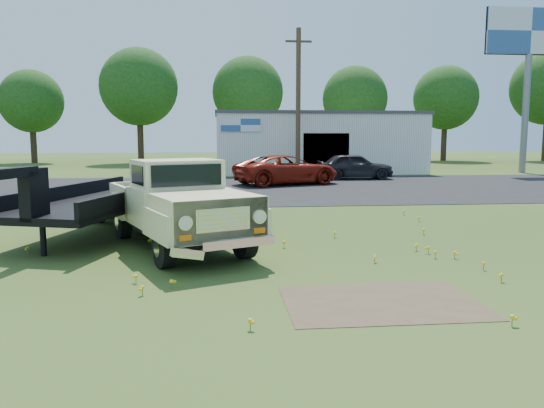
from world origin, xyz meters
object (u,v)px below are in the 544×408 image
(flatbed_trailer, at_px, (105,197))
(red_pickup, at_px, (287,170))
(vintage_pickup_truck, at_px, (178,204))
(dark_sedan, at_px, (354,166))
(billboard, at_px, (529,46))

(flatbed_trailer, xyz_separation_m, red_pickup, (6.55, 13.29, -0.21))
(vintage_pickup_truck, bearing_deg, red_pickup, 50.80)
(vintage_pickup_truck, distance_m, flatbed_trailer, 2.85)
(red_pickup, xyz_separation_m, dark_sedan, (4.38, 2.98, -0.01))
(vintage_pickup_truck, relative_size, flatbed_trailer, 0.78)
(billboard, distance_m, red_pickup, 20.40)
(flatbed_trailer, relative_size, red_pickup, 1.29)
(flatbed_trailer, bearing_deg, dark_sedan, 72.79)
(billboard, xyz_separation_m, vintage_pickup_truck, (-21.90, -22.61, -7.52))
(vintage_pickup_truck, height_order, dark_sedan, vintage_pickup_truck)
(red_pickup, bearing_deg, billboard, -88.06)
(billboard, distance_m, dark_sedan, 15.76)
(billboard, distance_m, vintage_pickup_truck, 32.36)
(flatbed_trailer, bearing_deg, billboard, 57.42)
(red_pickup, bearing_deg, flatbed_trailer, 132.90)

